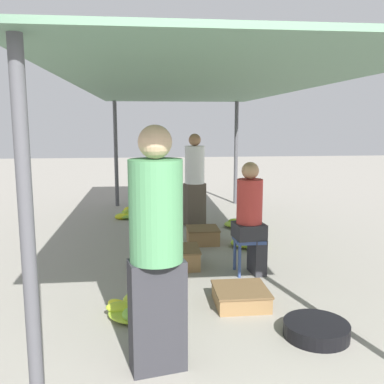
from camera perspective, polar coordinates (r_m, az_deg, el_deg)
canopy_post_front_left at (r=2.48m, az=-21.00°, el=-7.02°), size 0.08×0.08×2.22m
canopy_post_back_left at (r=9.21m, az=-10.10°, el=4.97°), size 0.08×0.08×2.22m
canopy_post_back_right at (r=9.39m, az=5.88°, el=5.15°), size 0.08×0.08×2.22m
canopy_tarp at (r=5.79m, az=0.40°, el=13.85°), size 2.98×7.27×0.04m
vendor_foreground at (r=3.02m, az=-4.76°, el=-7.36°), size 0.44×0.44×1.76m
stool at (r=5.13m, az=7.56°, el=-7.03°), size 0.34×0.34×0.43m
vendor_seated at (r=5.05m, az=7.87°, el=-3.21°), size 0.38×0.38×1.33m
basin_black at (r=3.90m, az=16.23°, el=-17.20°), size 0.55×0.55×0.12m
banana_pile_left_0 at (r=4.15m, az=-7.50°, el=-15.04°), size 0.61×0.68×0.17m
banana_pile_left_1 at (r=8.14m, az=-8.41°, el=-2.96°), size 0.60×0.52×0.19m
banana_pile_right_0 at (r=6.27m, az=7.46°, el=-6.48°), size 0.51×0.52×0.28m
banana_pile_right_1 at (r=7.41m, az=6.40°, el=-4.08°), size 0.56×0.49×0.27m
crate_near at (r=6.39m, az=1.44°, el=-5.80°), size 0.47×0.47×0.23m
crate_mid at (r=4.35m, az=6.51°, el=-13.66°), size 0.52×0.52×0.17m
crate_far at (r=5.38m, az=-1.78°, el=-8.69°), size 0.51×0.51×0.24m
shopper_walking_mid at (r=7.36m, az=0.36°, el=1.83°), size 0.43×0.43×1.59m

